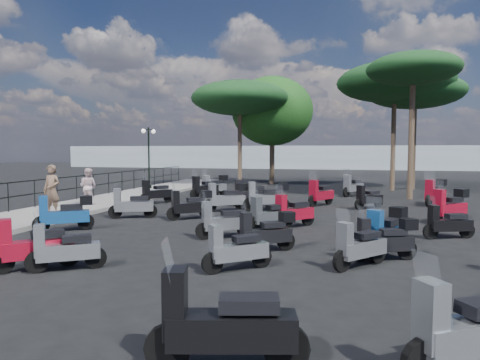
% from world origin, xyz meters
% --- Properties ---
extents(ground, '(120.00, 120.00, 0.00)m').
position_xyz_m(ground, '(0.00, 0.00, 0.00)').
color(ground, black).
rests_on(ground, ground).
extents(sidewalk, '(3.00, 30.00, 0.15)m').
position_xyz_m(sidewalk, '(-6.50, 3.00, 0.07)').
color(sidewalk, slate).
rests_on(sidewalk, ground).
extents(railing, '(0.04, 26.04, 1.10)m').
position_xyz_m(railing, '(-7.80, 2.80, 0.90)').
color(railing, black).
rests_on(railing, sidewalk).
extents(lamp_post_2, '(0.52, 1.03, 3.64)m').
position_xyz_m(lamp_post_2, '(-7.28, 9.89, 2.23)').
color(lamp_post_2, black).
rests_on(lamp_post_2, sidewalk).
extents(woman, '(0.67, 0.46, 1.78)m').
position_xyz_m(woman, '(-5.70, -0.92, 1.04)').
color(woman, brown).
rests_on(woman, sidewalk).
extents(pedestrian_far, '(0.75, 0.58, 1.53)m').
position_xyz_m(pedestrian_far, '(-6.20, 1.98, 0.92)').
color(pedestrian_far, '#C3A5A9').
rests_on(pedestrian_far, sidewalk).
extents(scooter_0, '(1.35, 0.96, 1.24)m').
position_xyz_m(scooter_0, '(-1.21, -6.36, 0.43)').
color(scooter_0, black).
rests_on(scooter_0, ground).
extents(scooter_2, '(1.50, 1.16, 1.38)m').
position_xyz_m(scooter_2, '(-3.92, -2.67, 0.52)').
color(scooter_2, black).
rests_on(scooter_2, ground).
extents(scooter_3, '(1.63, 0.86, 1.37)m').
position_xyz_m(scooter_3, '(-3.15, 0.02, 0.47)').
color(scooter_3, black).
rests_on(scooter_3, ground).
extents(scooter_4, '(1.09, 1.52, 1.40)m').
position_xyz_m(scooter_4, '(-4.12, 4.10, 0.49)').
color(scooter_4, black).
rests_on(scooter_4, ground).
extents(scooter_5, '(1.11, 1.63, 1.44)m').
position_xyz_m(scooter_5, '(-2.47, 7.70, 0.54)').
color(scooter_5, black).
rests_on(scooter_5, ground).
extents(scooter_7, '(1.32, 1.27, 1.37)m').
position_xyz_m(scooter_7, '(-1.85, -6.46, 0.48)').
color(scooter_7, black).
rests_on(scooter_7, ground).
extents(scooter_8, '(1.40, 1.17, 1.32)m').
position_xyz_m(scooter_8, '(-1.03, 0.30, 0.50)').
color(scooter_8, black).
rests_on(scooter_8, ground).
extents(scooter_9, '(1.80, 0.92, 1.50)m').
position_xyz_m(scooter_9, '(1.19, 3.02, 0.56)').
color(scooter_9, black).
rests_on(scooter_9, ground).
extents(scooter_10, '(1.60, 1.16, 1.45)m').
position_xyz_m(scooter_10, '(-0.33, 2.49, 0.55)').
color(scooter_10, black).
rests_on(scooter_10, ground).
extents(scooter_11, '(1.10, 1.59, 1.45)m').
position_xyz_m(scooter_11, '(-2.72, 6.77, 0.50)').
color(scooter_11, black).
rests_on(scooter_11, ground).
extents(scooter_12, '(1.81, 0.72, 1.46)m').
position_xyz_m(scooter_12, '(2.99, -9.34, 0.51)').
color(scooter_12, black).
rests_on(scooter_12, ground).
extents(scooter_13, '(1.36, 1.03, 1.25)m').
position_xyz_m(scooter_13, '(2.43, -3.82, 0.47)').
color(scooter_13, black).
rests_on(scooter_13, ground).
extents(scooter_14, '(1.44, 1.02, 1.32)m').
position_xyz_m(scooter_14, '(1.00, -2.52, 0.46)').
color(scooter_14, black).
rests_on(scooter_14, ground).
extents(scooter_15, '(1.23, 1.31, 1.35)m').
position_xyz_m(scooter_15, '(2.04, -1.09, 0.47)').
color(scooter_15, black).
rests_on(scooter_15, ground).
extents(scooter_16, '(1.61, 1.15, 1.48)m').
position_xyz_m(scooter_16, '(0.19, 4.40, 0.51)').
color(scooter_16, black).
rests_on(scooter_16, ground).
extents(scooter_17, '(1.05, 1.68, 1.48)m').
position_xyz_m(scooter_17, '(3.18, 5.12, 0.51)').
color(scooter_17, black).
rests_on(scooter_17, ground).
extents(scooter_18, '(1.24, 1.07, 1.23)m').
position_xyz_m(scooter_18, '(2.14, -5.53, 0.43)').
color(scooter_18, black).
rests_on(scooter_18, ground).
extents(scooter_19, '(1.45, 0.78, 1.22)m').
position_xyz_m(scooter_19, '(5.12, -3.95, 0.46)').
color(scooter_19, black).
rests_on(scooter_19, ground).
extents(scooter_20, '(1.05, 1.56, 1.38)m').
position_xyz_m(scooter_20, '(5.21, -3.23, 0.52)').
color(scooter_20, black).
rests_on(scooter_20, ground).
extents(scooter_21, '(1.20, 1.36, 1.36)m').
position_xyz_m(scooter_21, '(2.66, -0.42, 0.47)').
color(scooter_21, black).
rests_on(scooter_21, ground).
extents(scooter_22, '(1.19, 1.19, 1.27)m').
position_xyz_m(scooter_22, '(5.17, 4.66, 0.44)').
color(scooter_22, black).
rests_on(scooter_22, ground).
extents(scooter_23, '(1.09, 1.64, 1.47)m').
position_xyz_m(scooter_23, '(4.59, 9.44, 0.51)').
color(scooter_23, black).
rests_on(scooter_23, ground).
extents(scooter_24, '(1.53, 1.06, 1.39)m').
position_xyz_m(scooter_24, '(5.56, -8.80, 0.48)').
color(scooter_24, black).
rests_on(scooter_24, ground).
extents(scooter_25, '(1.11, 1.26, 1.26)m').
position_xyz_m(scooter_25, '(4.56, -4.69, 0.44)').
color(scooter_25, black).
rests_on(scooter_25, ground).
extents(scooter_27, '(1.43, 0.72, 1.19)m').
position_xyz_m(scooter_27, '(7.00, -1.08, 0.41)').
color(scooter_27, black).
rests_on(scooter_27, ground).
extents(scooter_28, '(1.41, 1.42, 1.46)m').
position_xyz_m(scooter_28, '(7.66, 1.85, 0.55)').
color(scooter_28, black).
rests_on(scooter_28, ground).
extents(scooter_29, '(1.15, 1.67, 1.49)m').
position_xyz_m(scooter_29, '(8.08, 6.51, 0.56)').
color(scooter_29, black).
rests_on(scooter_29, ground).
extents(broadleaf_tree, '(5.77, 5.77, 7.66)m').
position_xyz_m(broadleaf_tree, '(-0.93, 16.58, 5.19)').
color(broadleaf_tree, '#38281E').
rests_on(broadleaf_tree, ground).
extents(pine_0, '(5.89, 5.89, 7.02)m').
position_xyz_m(pine_0, '(8.26, 14.52, 5.97)').
color(pine_0, '#38281E').
rests_on(pine_0, ground).
extents(pine_1, '(6.79, 6.79, 7.65)m').
position_xyz_m(pine_1, '(6.96, 13.47, 6.45)').
color(pine_1, '#38281E').
rests_on(pine_1, ground).
extents(pine_2, '(6.43, 6.43, 6.97)m').
position_xyz_m(pine_2, '(-2.64, 13.89, 5.83)').
color(pine_2, '#38281E').
rests_on(pine_2, ground).
extents(pine_3, '(4.48, 4.48, 7.17)m').
position_xyz_m(pine_3, '(7.35, 8.86, 6.34)').
color(pine_3, '#38281E').
rests_on(pine_3, ground).
extents(distant_hills, '(70.00, 8.00, 3.00)m').
position_xyz_m(distant_hills, '(0.00, 45.00, 1.50)').
color(distant_hills, gray).
rests_on(distant_hills, ground).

